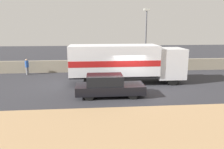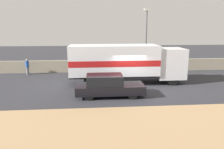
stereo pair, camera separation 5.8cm
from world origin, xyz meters
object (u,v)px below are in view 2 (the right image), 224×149
box_truck (125,61)px  car_hatchback (108,86)px  street_lamp (146,36)px  pedestrian (27,66)px

box_truck → car_hatchback: (-1.60, -3.43, -1.10)m
street_lamp → car_hatchback: size_ratio=1.39×
car_hatchback → street_lamp: bearing=60.1°
street_lamp → car_hatchback: street_lamp is taller
street_lamp → car_hatchback: bearing=-119.9°
car_hatchback → pedestrian: bearing=134.4°
car_hatchback → box_truck: bearing=64.9°
street_lamp → pedestrian: (-11.82, 0.07, -2.92)m
box_truck → car_hatchback: bearing=-115.1°
car_hatchback → pedestrian: pedestrian is taller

